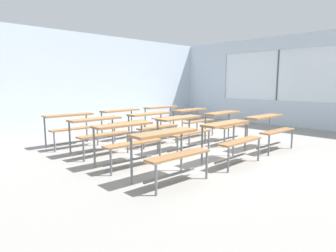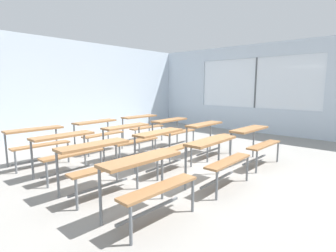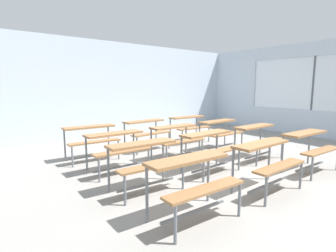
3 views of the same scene
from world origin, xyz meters
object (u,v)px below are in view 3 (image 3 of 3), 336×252
object	(u,v)px
desk_bench_r3c0	(91,135)
desk_bench_r3c2	(189,123)
desk_bench_r3c1	(147,128)
desk_bench_r0c1	(267,155)
desk_bench_r2c2	(221,128)
desk_bench_r0c0	(193,174)
desk_bench_r1c2	(258,134)
desk_bench_r1c1	(210,143)
desk_bench_r2c0	(117,143)
desk_bench_r2c1	(176,134)
desk_bench_r0c2	(310,142)
desk_bench_r1c0	(145,155)

from	to	relation	value
desk_bench_r3c0	desk_bench_r3c2	xyz separation A→B (m)	(2.96, 0.07, 0.00)
desk_bench_r3c1	desk_bench_r0c1	bearing A→B (deg)	-93.37
desk_bench_r3c0	desk_bench_r3c2	world-z (taller)	same
desk_bench_r0c1	desk_bench_r2c2	xyz separation A→B (m)	(1.50, 2.22, 0.00)
desk_bench_r0c0	desk_bench_r1c2	bearing A→B (deg)	21.71
desk_bench_r1c1	desk_bench_r2c2	bearing A→B (deg)	33.11
desk_bench_r2c0	desk_bench_r3c0	bearing A→B (deg)	93.33
desk_bench_r2c0	desk_bench_r2c1	world-z (taller)	same
desk_bench_r0c2	desk_bench_r3c2	distance (m)	3.36
desk_bench_r1c1	desk_bench_r1c2	world-z (taller)	same
desk_bench_r0c1	desk_bench_r0c0	bearing A→B (deg)	176.91
desk_bench_r0c2	desk_bench_r1c2	world-z (taller)	same
desk_bench_r2c1	desk_bench_r3c1	distance (m)	1.17
desk_bench_r0c1	desk_bench_r1c1	distance (m)	1.17
desk_bench_r0c2	desk_bench_r1c0	size ratio (longest dim) A/B	0.99
desk_bench_r3c0	desk_bench_r2c0	bearing A→B (deg)	-84.12
desk_bench_r0c1	desk_bench_r3c0	size ratio (longest dim) A/B	0.99
desk_bench_r0c0	desk_bench_r3c1	size ratio (longest dim) A/B	0.99
desk_bench_r1c2	desk_bench_r3c0	world-z (taller)	same
desk_bench_r0c2	desk_bench_r1c2	distance (m)	1.09
desk_bench_r1c0	desk_bench_r1c2	size ratio (longest dim) A/B	1.01
desk_bench_r2c2	desk_bench_r3c1	size ratio (longest dim) A/B	0.99
desk_bench_r2c0	desk_bench_r3c0	distance (m)	1.10
desk_bench_r0c2	desk_bench_r3c1	bearing A→B (deg)	115.74
desk_bench_r0c1	desk_bench_r2c1	bearing A→B (deg)	88.01
desk_bench_r3c0	desk_bench_r3c1	size ratio (longest dim) A/B	1.00
desk_bench_r0c0	desk_bench_r1c0	distance (m)	1.10
desk_bench_r0c2	desk_bench_r3c1	xyz separation A→B (m)	(-1.48, 3.36, 0.00)
desk_bench_r0c0	desk_bench_r1c2	xyz separation A→B (m)	(2.97, 1.07, 0.00)
desk_bench_r2c1	desk_bench_r3c0	xyz separation A→B (m)	(-1.50, 1.10, 0.00)
desk_bench_r1c2	desk_bench_r3c0	size ratio (longest dim) A/B	0.99
desk_bench_r0c1	desk_bench_r2c2	bearing A→B (deg)	55.20
desk_bench_r1c1	desk_bench_r2c1	size ratio (longest dim) A/B	1.01
desk_bench_r0c0	desk_bench_r1c2	world-z (taller)	same
desk_bench_r0c1	desk_bench_r2c2	world-z (taller)	same
desk_bench_r0c1	desk_bench_r0c2	xyz separation A→B (m)	(1.51, 0.04, 0.00)
desk_bench_r1c0	desk_bench_r2c2	world-z (taller)	same
desk_bench_r0c0	desk_bench_r3c0	distance (m)	3.26
desk_bench_r2c0	desk_bench_r3c1	size ratio (longest dim) A/B	0.98
desk_bench_r1c0	desk_bench_r3c0	xyz separation A→B (m)	(0.00, 2.17, 0.00)
desk_bench_r1c0	desk_bench_r2c2	size ratio (longest dim) A/B	1.01
desk_bench_r2c0	desk_bench_r3c2	bearing A→B (deg)	21.93
desk_bench_r0c1	desk_bench_r1c1	bearing A→B (deg)	89.66
desk_bench_r0c2	desk_bench_r2c1	distance (m)	2.63
desk_bench_r1c1	desk_bench_r3c0	size ratio (longest dim) A/B	1.00
desk_bench_r2c2	desk_bench_r1c2	bearing A→B (deg)	-92.24
desk_bench_r1c0	desk_bench_r1c2	bearing A→B (deg)	2.07
desk_bench_r1c2	desk_bench_r2c1	xyz separation A→B (m)	(-1.44, 1.10, 0.00)
desk_bench_r0c1	desk_bench_r0c2	bearing A→B (deg)	0.62
desk_bench_r3c0	desk_bench_r0c2	bearing A→B (deg)	-45.50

